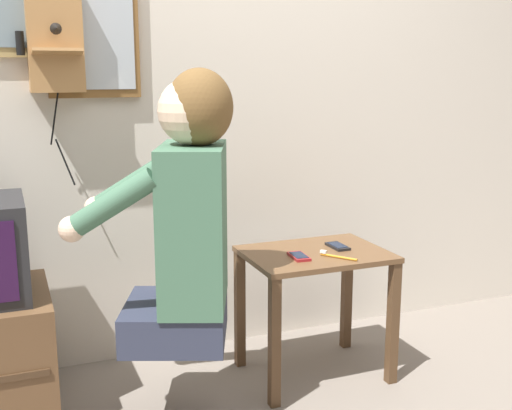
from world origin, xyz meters
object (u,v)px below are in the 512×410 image
(cell_phone_held, at_px, (299,256))
(toothbrush, at_px, (336,256))
(wall_mirror, at_px, (92,12))
(cell_phone_spare, at_px, (338,246))
(person, at_px, (187,212))
(wall_phone_antique, at_px, (54,36))

(cell_phone_held, bearing_deg, toothbrush, -16.97)
(wall_mirror, xyz_separation_m, cell_phone_spare, (0.92, -0.42, -0.96))
(wall_mirror, height_order, cell_phone_spare, wall_mirror)
(cell_phone_spare, bearing_deg, person, -165.10)
(wall_phone_antique, distance_m, wall_mirror, 0.19)
(cell_phone_held, bearing_deg, person, -162.67)
(cell_phone_held, xyz_separation_m, toothbrush, (0.14, -0.05, 0.00))
(person, relative_size, toothbrush, 7.07)
(person, distance_m, toothbrush, 0.68)
(cell_phone_spare, xyz_separation_m, toothbrush, (-0.08, -0.13, 0.00))
(wall_mirror, relative_size, cell_phone_held, 5.27)
(person, distance_m, wall_mirror, 0.96)
(person, xyz_separation_m, wall_mirror, (-0.21, 0.60, 0.72))
(wall_phone_antique, bearing_deg, cell_phone_held, -27.91)
(wall_mirror, bearing_deg, cell_phone_held, -35.10)
(person, bearing_deg, wall_mirror, 40.52)
(person, height_order, cell_phone_held, person)
(wall_mirror, bearing_deg, cell_phone_spare, -24.39)
(wall_phone_antique, xyz_separation_m, cell_phone_spare, (1.07, -0.38, -0.86))
(person, distance_m, cell_phone_held, 0.56)
(wall_phone_antique, relative_size, cell_phone_held, 6.56)
(person, relative_size, cell_phone_held, 7.57)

